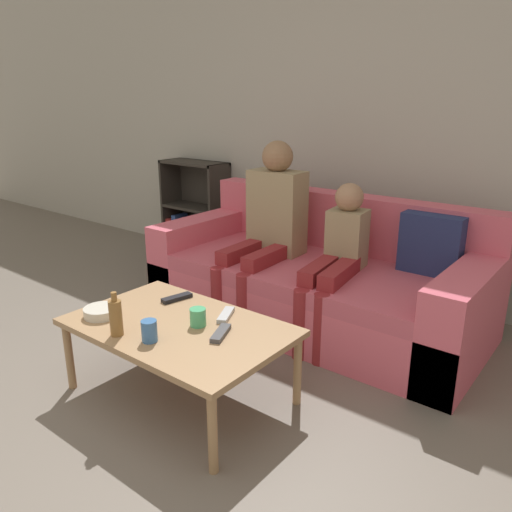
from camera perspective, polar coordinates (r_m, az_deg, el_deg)
The scene contains 13 objects.
wall_back at distance 3.74m, azimuth 14.37°, elevation 15.22°, with size 12.00×0.06×2.60m.
couch at distance 3.31m, azimuth 7.05°, elevation -2.93°, with size 2.15×0.97×0.80m.
bookshelf at distance 4.74m, azimuth -6.99°, elevation 4.46°, with size 0.64×0.28×0.87m.
coffee_table at distance 2.45m, azimuth -8.84°, elevation -8.43°, with size 1.07×0.68×0.39m.
person_adult at distance 3.30m, azimuth 1.58°, elevation 4.28°, with size 0.38×0.66×1.16m.
person_child at distance 3.01m, azimuth 9.27°, elevation 0.09°, with size 0.30×0.68×0.94m.
cup_near at distance 2.29m, azimuth -12.10°, elevation -8.37°, with size 0.07×0.07×0.10m.
cup_far at distance 2.40m, azimuth -6.66°, elevation -6.96°, with size 0.08×0.08×0.09m.
tv_remote_0 at distance 2.31m, azimuth -4.05°, elevation -8.80°, with size 0.11×0.18×0.02m.
tv_remote_1 at distance 2.72m, azimuth -9.03°, elevation -4.74°, with size 0.08×0.18×0.02m.
tv_remote_2 at distance 2.49m, azimuth -3.46°, elevation -6.75°, with size 0.12×0.17×0.02m.
snack_bowl at distance 2.61m, azimuth -17.26°, elevation -6.10°, with size 0.17×0.17×0.05m.
bottle at distance 2.36m, azimuth -15.73°, elevation -6.73°, with size 0.06×0.06×0.21m.
Camera 1 is at (1.53, -0.51, 1.43)m, focal length 35.00 mm.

